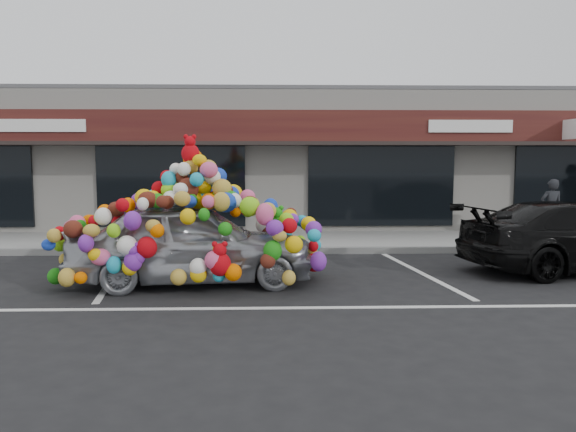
{
  "coord_description": "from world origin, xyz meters",
  "views": [
    {
      "loc": [
        -0.15,
        -10.59,
        2.28
      ],
      "look_at": [
        0.21,
        1.4,
        1.02
      ],
      "focal_mm": 35.0,
      "sensor_mm": 36.0,
      "label": 1
    }
  ],
  "objects": [
    {
      "name": "kerb",
      "position": [
        0.0,
        2.5,
        0.07
      ],
      "size": [
        26.0,
        0.18,
        0.16
      ],
      "primitive_type": "cube",
      "color": "slate",
      "rests_on": "ground"
    },
    {
      "name": "parking_stripe_mid",
      "position": [
        2.8,
        0.2,
        0.0
      ],
      "size": [
        0.73,
        4.37,
        0.01
      ],
      "primitive_type": "cube",
      "rotation": [
        0.0,
        0.0,
        0.14
      ],
      "color": "silver",
      "rests_on": "ground"
    },
    {
      "name": "parking_stripe_left",
      "position": [
        -3.2,
        0.2,
        0.0
      ],
      "size": [
        0.73,
        4.37,
        0.01
      ],
      "primitive_type": "cube",
      "rotation": [
        0.0,
        0.0,
        0.14
      ],
      "color": "silver",
      "rests_on": "ground"
    },
    {
      "name": "pedestrian_a",
      "position": [
        7.24,
        3.93,
        0.93
      ],
      "size": [
        0.57,
        0.37,
        1.56
      ],
      "primitive_type": "imported",
      "rotation": [
        0.0,
        0.0,
        3.15
      ],
      "color": "black",
      "rests_on": "sidewalk"
    },
    {
      "name": "lane_line",
      "position": [
        2.0,
        -2.3,
        0.0
      ],
      "size": [
        14.0,
        0.12,
        0.01
      ],
      "primitive_type": "cube",
      "color": "silver",
      "rests_on": "ground"
    },
    {
      "name": "shop_building",
      "position": [
        0.0,
        8.44,
        2.16
      ],
      "size": [
        24.0,
        7.2,
        4.31
      ],
      "color": "white",
      "rests_on": "ground"
    },
    {
      "name": "toy_car",
      "position": [
        -1.57,
        -0.56,
        0.92
      ],
      "size": [
        3.15,
        4.79,
        2.7
      ],
      "rotation": [
        0.0,
        0.0,
        1.66
      ],
      "color": "gray",
      "rests_on": "ground"
    },
    {
      "name": "sidewalk",
      "position": [
        0.0,
        4.0,
        0.07
      ],
      "size": [
        26.0,
        3.0,
        0.15
      ],
      "primitive_type": "cube",
      "color": "gray",
      "rests_on": "ground"
    },
    {
      "name": "ground",
      "position": [
        0.0,
        0.0,
        0.0
      ],
      "size": [
        90.0,
        90.0,
        0.0
      ],
      "primitive_type": "plane",
      "color": "black",
      "rests_on": "ground"
    }
  ]
}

